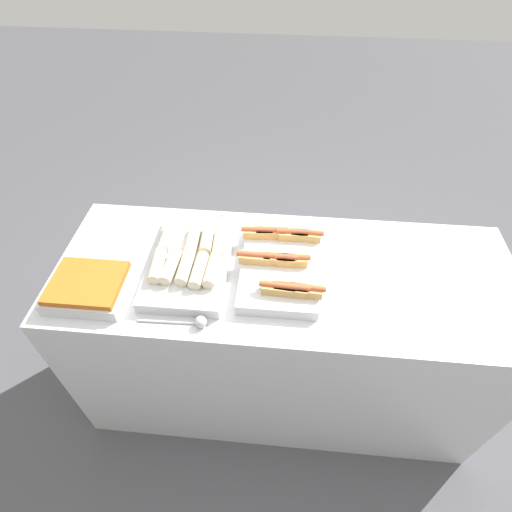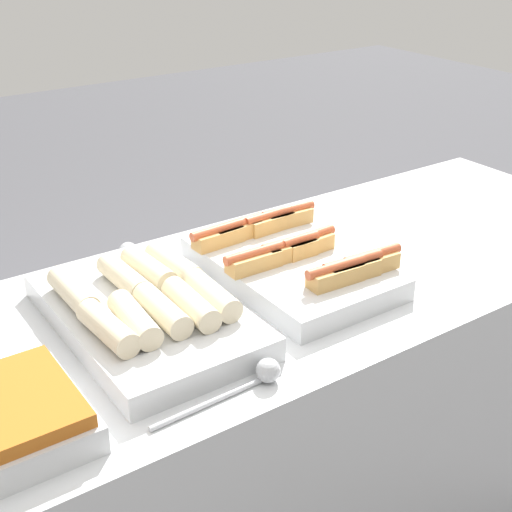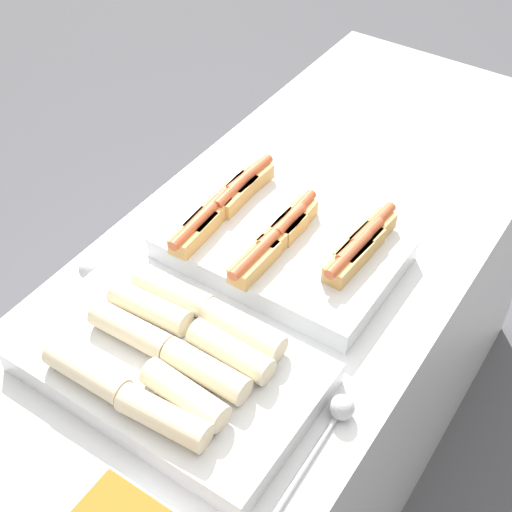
{
  "view_description": "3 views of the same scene",
  "coord_description": "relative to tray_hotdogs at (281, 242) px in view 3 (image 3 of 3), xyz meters",
  "views": [
    {
      "loc": [
        -0.02,
        -1.08,
        2.15
      ],
      "look_at": [
        -0.12,
        0.0,
        1.03
      ],
      "focal_mm": 28.0,
      "sensor_mm": 36.0,
      "label": 1
    },
    {
      "loc": [
        -0.89,
        -1.12,
        1.7
      ],
      "look_at": [
        -0.12,
        0.0,
        1.03
      ],
      "focal_mm": 50.0,
      "sensor_mm": 36.0,
      "label": 2
    },
    {
      "loc": [
        -0.93,
        -0.54,
        1.97
      ],
      "look_at": [
        -0.12,
        0.0,
        1.03
      ],
      "focal_mm": 50.0,
      "sensor_mm": 36.0,
      "label": 3
    }
  ],
  "objects": [
    {
      "name": "ground_plane",
      "position": [
        0.02,
        -0.0,
        -0.98
      ],
      "size": [
        12.0,
        12.0,
        0.0
      ],
      "primitive_type": "plane",
      "color": "#4C4C51"
    },
    {
      "name": "counter",
      "position": [
        0.02,
        -0.0,
        -0.51
      ],
      "size": [
        1.88,
        0.71,
        0.95
      ],
      "color": "silver",
      "rests_on": "ground_plane"
    },
    {
      "name": "tray_hotdogs",
      "position": [
        0.0,
        0.0,
        0.0
      ],
      "size": [
        0.34,
        0.46,
        0.1
      ],
      "color": "silver",
      "rests_on": "counter"
    },
    {
      "name": "tray_wraps",
      "position": [
        -0.36,
        -0.01,
        0.0
      ],
      "size": [
        0.31,
        0.51,
        0.1
      ],
      "color": "silver",
      "rests_on": "counter"
    },
    {
      "name": "serving_spoon_near",
      "position": [
        -0.29,
        -0.29,
        -0.02
      ],
      "size": [
        0.26,
        0.04,
        0.04
      ],
      "color": "#B2B5BA",
      "rests_on": "counter"
    },
    {
      "name": "serving_spoon_far",
      "position": [
        -0.29,
        0.28,
        -0.02
      ],
      "size": [
        0.26,
        0.04,
        0.04
      ],
      "color": "#B2B5BA",
      "rests_on": "counter"
    }
  ]
}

